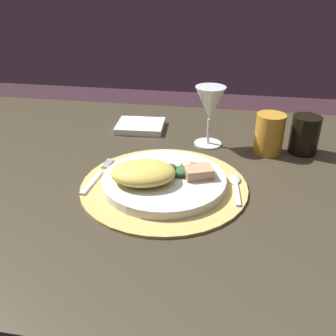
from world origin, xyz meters
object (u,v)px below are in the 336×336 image
Objects in this scene: dining_table at (158,205)px; amber_tumbler at (269,134)px; fork at (96,177)px; wine_glass at (210,105)px; dinner_plate at (164,181)px; napkin at (140,126)px; dark_tumbler at (305,135)px; spoon at (235,184)px.

dining_table is 0.33m from amber_tumbler.
fork is (-0.13, -0.07, 0.11)m from dining_table.
dining_table is 9.12× the size of wine_glass.
dinner_plate is 0.15m from fork.
fork is 0.32m from napkin.
fork is 0.44m from amber_tumbler.
dark_tumbler reaches higher than dining_table.
dinner_plate is 2.11× the size of spoon.
spoon is at bearing -13.81° from dining_table.
wine_glass reaches higher than napkin.
wine_glass is at bearing 72.40° from dinner_plate.
spoon is at bearing 4.06° from fork.
dark_tumbler reaches higher than dinner_plate.
dining_table is 0.21m from spoon.
dining_table is at bearing 112.75° from dinner_plate.
dining_table is 0.18m from fork.
dark_tumbler reaches higher than napkin.
fork is at bearing -175.94° from spoon.
fork is at bearing 179.06° from dinner_plate.
wine_glass is 0.17m from amber_tumbler.
napkin is at bearing 85.41° from fork.
dinner_plate is at bearing -67.25° from dining_table.
dinner_plate is at bearing -170.93° from spoon.
dining_table is 14.03× the size of amber_tumbler.
fork is 1.34× the size of spoon.
spoon is at bearing -112.14° from amber_tumbler.
spoon is 0.41m from napkin.
dark_tumbler is (0.17, 0.21, 0.04)m from spoon.
dinner_plate is at bearing -143.93° from dark_tumbler.
wine_glass is at bearing 178.28° from dark_tumbler.
napkin is (-0.10, 0.25, 0.11)m from dining_table.
wine_glass is 0.25m from dark_tumbler.
amber_tumbler reaches higher than napkin.
napkin is at bearing 112.18° from dinner_plate.
fork is at bearing -134.15° from wine_glass.
amber_tumbler is (0.23, 0.22, 0.04)m from dinner_plate.
amber_tumbler is at bearing 29.10° from fork.
spoon reaches higher than fork.
wine_glass is (0.23, 0.24, 0.10)m from fork.
dinner_plate is 0.40m from dark_tumbler.
amber_tumbler reaches higher than fork.
spoon reaches higher than dining_table.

